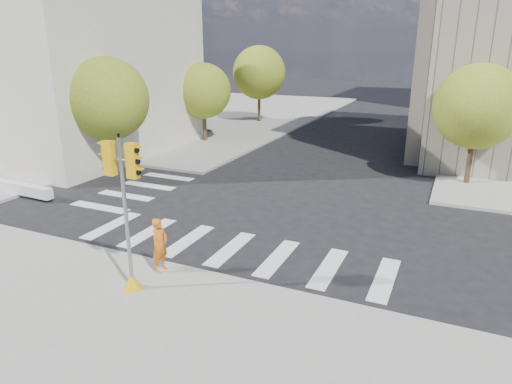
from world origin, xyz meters
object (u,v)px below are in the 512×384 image
lamp_far (483,75)px  photographer (160,245)px  planter_wall (7,186)px  traffic_signal (127,227)px  lamp_near (488,89)px

lamp_far → photographer: (-9.22, -32.60, -3.55)m
photographer → planter_wall: photographer is taller
photographer → traffic_signal: bearing=178.7°
lamp_near → lamp_far: size_ratio=1.00×
photographer → planter_wall: size_ratio=0.29×
lamp_near → lamp_far: 14.00m
lamp_near → lamp_far: bearing=90.0°
lamp_near → planter_wall: lamp_near is taller
traffic_signal → planter_wall: (-11.68, 5.07, -1.71)m
lamp_near → traffic_signal: bearing=-115.1°
lamp_far → photographer: lamp_far is taller
photographer → planter_wall: 12.39m
lamp_far → photographer: bearing=-105.8°
lamp_far → traffic_signal: 35.24m
lamp_far → traffic_signal: lamp_far is taller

